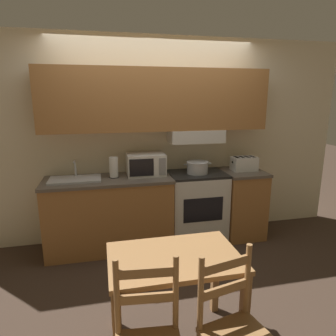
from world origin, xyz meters
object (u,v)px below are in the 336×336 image
(cooking_pot, at_px, (197,167))
(chair_right_of_table, at_px, (236,335))
(sink_basin, at_px, (75,179))
(dining_table, at_px, (174,272))
(stove_range, at_px, (196,206))
(paper_towel_roll, at_px, (114,167))
(microwave, at_px, (146,164))
(toaster, at_px, (244,163))

(cooking_pot, bearing_deg, chair_right_of_table, -101.67)
(sink_basin, bearing_deg, dining_table, -64.04)
(stove_range, relative_size, paper_towel_roll, 3.64)
(cooking_pot, bearing_deg, paper_towel_roll, 178.07)
(microwave, height_order, chair_right_of_table, microwave)
(toaster, bearing_deg, cooking_pot, -178.01)
(cooking_pot, relative_size, chair_right_of_table, 0.38)
(sink_basin, bearing_deg, cooking_pot, 0.08)
(stove_range, relative_size, chair_right_of_table, 0.95)
(stove_range, distance_m, sink_basin, 1.55)
(cooking_pot, distance_m, microwave, 0.65)
(toaster, height_order, paper_towel_roll, paper_towel_roll)
(stove_range, height_order, microwave, microwave)
(microwave, height_order, dining_table, microwave)
(toaster, relative_size, paper_towel_roll, 1.35)
(cooking_pot, xyz_separation_m, toaster, (0.64, 0.02, 0.01))
(sink_basin, relative_size, dining_table, 0.62)
(cooking_pot, xyz_separation_m, chair_right_of_table, (-0.43, -2.10, -0.52))
(sink_basin, relative_size, chair_right_of_table, 0.62)
(microwave, relative_size, sink_basin, 0.79)
(microwave, bearing_deg, toaster, -2.91)
(stove_range, distance_m, paper_towel_roll, 1.18)
(paper_towel_roll, bearing_deg, stove_range, -0.97)
(cooking_pot, xyz_separation_m, paper_towel_roll, (-1.03, 0.03, 0.04))
(chair_right_of_table, bearing_deg, paper_towel_roll, 92.94)
(toaster, relative_size, chair_right_of_table, 0.35)
(stove_range, height_order, sink_basin, sink_basin)
(dining_table, distance_m, chair_right_of_table, 0.58)
(cooking_pot, distance_m, sink_basin, 1.47)
(stove_range, height_order, chair_right_of_table, chair_right_of_table)
(cooking_pot, height_order, microwave, microwave)
(stove_range, bearing_deg, sink_basin, -179.25)
(cooking_pot, xyz_separation_m, microwave, (-0.64, 0.09, 0.05))
(microwave, distance_m, sink_basin, 0.85)
(stove_range, relative_size, cooking_pot, 2.52)
(toaster, height_order, sink_basin, sink_basin)
(stove_range, distance_m, cooking_pot, 0.52)
(cooking_pot, bearing_deg, microwave, 172.20)
(cooking_pot, xyz_separation_m, sink_basin, (-1.47, -0.00, -0.06))
(microwave, relative_size, toaster, 1.40)
(microwave, distance_m, dining_table, 1.75)
(stove_range, bearing_deg, toaster, 0.46)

